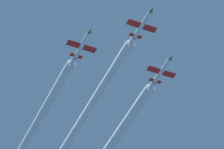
% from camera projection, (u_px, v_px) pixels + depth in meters
% --- Properties ---
extents(jet_lead, '(8.36, 12.17, 2.93)m').
position_uv_depth(jet_lead, '(143.00, 24.00, 227.41)').
color(jet_lead, silver).
extents(jet_left_wingman, '(8.36, 12.17, 2.93)m').
position_uv_depth(jet_left_wingman, '(163.00, 70.00, 238.17)').
color(jet_left_wingman, silver).
extents(jet_right_wingman, '(8.36, 12.17, 2.93)m').
position_uv_depth(jet_right_wingman, '(83.00, 44.00, 230.73)').
color(jet_right_wingman, silver).
extents(smoke_trail_lead, '(2.78, 62.27, 2.78)m').
position_uv_depth(smoke_trail_lead, '(90.00, 108.00, 251.79)').
color(smoke_trail_lead, white).
extents(smoke_trail_left_wingman, '(2.78, 61.54, 2.78)m').
position_uv_depth(smoke_trail_left_wingman, '(111.00, 146.00, 262.31)').
color(smoke_trail_left_wingman, white).
extents(smoke_trail_right_wingman, '(2.78, 64.25, 2.78)m').
position_uv_depth(smoke_trail_right_wingman, '(35.00, 127.00, 255.77)').
color(smoke_trail_right_wingman, white).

